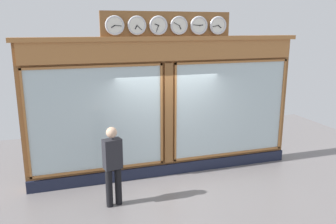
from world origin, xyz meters
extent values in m
cube|color=brown|center=(0.00, -0.15, 1.65)|extent=(6.62, 0.30, 3.30)
cube|color=#191E33|center=(0.00, 0.02, 0.14)|extent=(6.62, 0.08, 0.28)
cube|color=#A56936|center=(0.00, 0.04, 3.07)|extent=(6.49, 0.08, 0.45)
cube|color=#A56936|center=(0.00, 0.02, 3.35)|extent=(6.76, 0.20, 0.10)
cube|color=silver|center=(-1.68, 0.01, 1.57)|extent=(2.96, 0.02, 2.34)
cube|color=#A56936|center=(-1.68, 0.04, 2.77)|extent=(3.06, 0.04, 0.05)
cube|color=#A56936|center=(-1.68, 0.04, 0.37)|extent=(3.06, 0.04, 0.05)
cube|color=#A56936|center=(-3.19, 0.04, 1.57)|extent=(0.05, 0.04, 2.44)
cube|color=#A56936|center=(-0.18, 0.04, 1.57)|extent=(0.05, 0.04, 2.44)
cube|color=silver|center=(1.68, 0.01, 1.57)|extent=(2.96, 0.02, 2.34)
cube|color=#A56936|center=(1.68, 0.04, 2.77)|extent=(3.06, 0.04, 0.05)
cube|color=#A56936|center=(1.68, 0.04, 0.37)|extent=(3.06, 0.04, 0.05)
cube|color=#A56936|center=(3.19, 0.04, 1.57)|extent=(0.05, 0.04, 2.44)
cube|color=#A56936|center=(0.18, 0.04, 1.57)|extent=(0.05, 0.04, 2.44)
cube|color=brown|center=(0.00, 0.03, 1.57)|extent=(0.20, 0.10, 2.44)
cube|color=brown|center=(0.00, -0.02, 3.64)|extent=(3.05, 0.06, 0.62)
cylinder|color=white|center=(-1.22, 0.06, 3.64)|extent=(0.35, 0.02, 0.35)
torus|color=silver|center=(-1.22, 0.06, 3.64)|extent=(0.43, 0.05, 0.43)
cube|color=black|center=(-1.26, 0.07, 3.61)|extent=(0.09, 0.01, 0.07)
cube|color=black|center=(-1.15, 0.07, 3.62)|extent=(0.15, 0.01, 0.04)
sphere|color=black|center=(-1.22, 0.08, 3.64)|extent=(0.02, 0.02, 0.02)
cylinder|color=white|center=(-0.73, 0.06, 3.64)|extent=(0.35, 0.02, 0.35)
torus|color=silver|center=(-0.73, 0.06, 3.64)|extent=(0.43, 0.05, 0.43)
cube|color=black|center=(-0.78, 0.07, 3.64)|extent=(0.10, 0.01, 0.03)
cube|color=black|center=(-0.66, 0.07, 3.64)|extent=(0.15, 0.01, 0.03)
sphere|color=black|center=(-0.73, 0.08, 3.64)|extent=(0.02, 0.02, 0.02)
cylinder|color=white|center=(-0.24, 0.06, 3.64)|extent=(0.35, 0.02, 0.35)
torus|color=silver|center=(-0.24, 0.06, 3.64)|extent=(0.42, 0.04, 0.42)
cube|color=black|center=(-0.26, 0.07, 3.59)|extent=(0.06, 0.01, 0.09)
cube|color=black|center=(-0.18, 0.07, 3.67)|extent=(0.14, 0.01, 0.07)
sphere|color=black|center=(-0.24, 0.08, 3.64)|extent=(0.02, 0.02, 0.02)
cylinder|color=white|center=(0.24, 0.06, 3.64)|extent=(0.35, 0.02, 0.35)
torus|color=silver|center=(0.24, 0.06, 3.64)|extent=(0.43, 0.05, 0.43)
cube|color=black|center=(0.29, 0.07, 3.65)|extent=(0.09, 0.01, 0.05)
cube|color=black|center=(0.27, 0.07, 3.57)|extent=(0.06, 0.01, 0.14)
sphere|color=black|center=(0.24, 0.08, 3.64)|extent=(0.02, 0.02, 0.02)
cylinder|color=white|center=(0.73, 0.06, 3.64)|extent=(0.35, 0.02, 0.35)
torus|color=silver|center=(0.73, 0.06, 3.64)|extent=(0.42, 0.04, 0.42)
cube|color=black|center=(0.76, 0.07, 3.60)|extent=(0.06, 0.01, 0.09)
cube|color=black|center=(0.68, 0.07, 3.59)|extent=(0.11, 0.01, 0.11)
sphere|color=black|center=(0.73, 0.08, 3.64)|extent=(0.02, 0.02, 0.02)
cylinder|color=white|center=(1.22, 0.06, 3.64)|extent=(0.35, 0.02, 0.35)
torus|color=silver|center=(1.22, 0.06, 3.64)|extent=(0.42, 0.05, 0.42)
cube|color=black|center=(1.26, 0.07, 3.61)|extent=(0.09, 0.01, 0.06)
cube|color=black|center=(1.15, 0.07, 3.63)|extent=(0.15, 0.01, 0.02)
sphere|color=black|center=(1.22, 0.08, 3.64)|extent=(0.02, 0.02, 0.02)
cylinder|color=black|center=(1.63, 1.14, 0.41)|extent=(0.14, 0.14, 0.82)
cylinder|color=black|center=(1.44, 1.09, 0.41)|extent=(0.14, 0.14, 0.82)
cube|color=#232328|center=(1.53, 1.11, 1.13)|extent=(0.40, 0.29, 0.62)
sphere|color=tan|center=(1.53, 1.11, 1.58)|extent=(0.22, 0.22, 0.22)
camera|label=1|loc=(2.47, 7.66, 3.61)|focal=36.93mm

